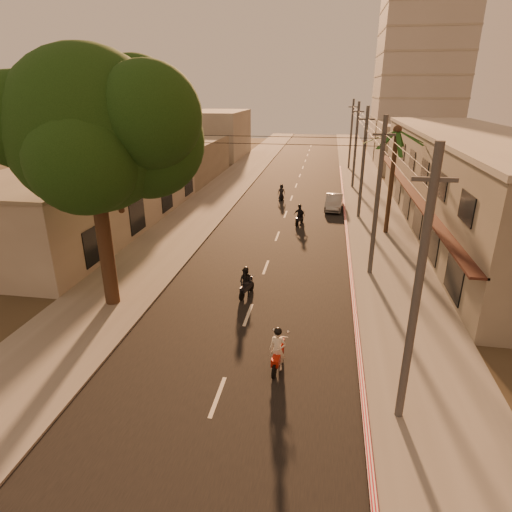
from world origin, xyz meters
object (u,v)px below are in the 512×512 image
Objects in this scene: broadleaf_tree at (100,132)px; scooter_mid_a at (246,283)px; parked_car at (334,202)px; scooter_far_a at (281,193)px; scooter_red at (278,351)px; scooter_mid_b at (299,215)px; palm_tree at (397,136)px.

broadleaf_tree reaches higher than scooter_mid_a.
scooter_mid_a is 18.99m from parked_car.
broadleaf_tree is 7.57× the size of scooter_far_a.
scooter_red is 24.50m from parked_car.
scooter_mid_a is at bearing -82.66° from scooter_mid_b.
scooter_mid_a is at bearing -125.20° from palm_tree.
palm_tree reaches higher than scooter_mid_b.
parked_car is at bearing 89.88° from scooter_red.
scooter_red is 1.10× the size of scooter_mid_b.
broadleaf_tree is 12.17m from scooter_red.
palm_tree is 1.97× the size of parked_car.
scooter_red is at bearing -108.75° from palm_tree.
scooter_mid_b is (-0.51, 19.15, -0.03)m from scooter_red.
parked_car is at bearing 77.67° from scooter_mid_b.
broadleaf_tree is at bearing -148.66° from scooter_mid_a.
palm_tree is at bearing 5.30° from scooter_mid_b.
broadleaf_tree reaches higher than palm_tree.
scooter_mid_a is at bearing 116.77° from scooter_red.
palm_tree is at bearing -55.20° from parked_car.
scooter_mid_a is at bearing 16.75° from broadleaf_tree.
broadleaf_tree is 1.48× the size of palm_tree.
palm_tree reaches higher than scooter_red.
scooter_mid_b is at bearing -84.47° from scooter_far_a.
scooter_far_a is at bearing 134.25° from palm_tree.
broadleaf_tree is at bearing -114.16° from parked_car.
scooter_mid_b is (1.86, 13.18, 0.01)m from scooter_mid_a.
scooter_mid_a is at bearing -100.27° from parked_car.
scooter_mid_b is 0.41× the size of parked_car.
scooter_far_a is at bearing 105.88° from scooter_mid_a.
scooter_mid_b reaches higher than scooter_far_a.
scooter_mid_b is (8.00, 15.03, -7.70)m from broadleaf_tree.
broadleaf_tree reaches higher than scooter_mid_b.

